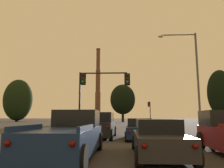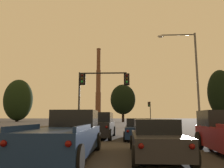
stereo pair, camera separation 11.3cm
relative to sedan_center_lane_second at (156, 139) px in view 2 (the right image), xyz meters
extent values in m
cube|color=#232328|center=(0.00, -0.05, -0.14)|extent=(1.88, 4.63, 0.70)
cube|color=black|center=(0.00, 0.18, 0.48)|extent=(1.66, 2.23, 0.55)
cylinder|color=black|center=(-0.85, 1.86, -0.35)|extent=(0.23, 0.64, 0.64)
cylinder|color=black|center=(0.91, 1.83, -0.35)|extent=(0.23, 0.64, 0.64)
cylinder|color=black|center=(-0.92, -1.94, -0.35)|extent=(0.23, 0.64, 0.64)
cylinder|color=black|center=(0.84, -1.97, -0.35)|extent=(0.23, 0.64, 0.64)
sphere|color=#500705|center=(-0.76, -2.36, 0.01)|extent=(0.17, 0.17, 0.17)
sphere|color=#500705|center=(0.68, -2.39, 0.01)|extent=(0.17, 0.17, 0.17)
cube|color=black|center=(3.33, 1.64, 0.79)|extent=(1.93, 1.89, 0.72)
cylinder|color=black|center=(2.38, 2.13, -0.27)|extent=(0.26, 0.81, 0.80)
cube|color=navy|center=(-0.23, 6.77, -0.14)|extent=(1.94, 4.65, 0.70)
cube|color=black|center=(-0.22, 7.00, 0.48)|extent=(1.69, 2.25, 0.55)
cylinder|color=black|center=(-1.05, 8.70, -0.35)|extent=(0.24, 0.65, 0.64)
cylinder|color=black|center=(0.71, 8.64, -0.35)|extent=(0.24, 0.65, 0.64)
cylinder|color=black|center=(-1.17, 4.90, -0.35)|extent=(0.24, 0.65, 0.64)
cylinder|color=black|center=(0.59, 4.84, -0.35)|extent=(0.24, 0.65, 0.64)
sphere|color=#500705|center=(-1.02, 4.47, 0.01)|extent=(0.17, 0.17, 0.17)
sphere|color=#500705|center=(0.42, 4.43, 0.01)|extent=(0.17, 0.17, 0.17)
cube|color=black|center=(-3.05, 7.53, 0.02)|extent=(2.05, 4.85, 0.95)
cube|color=black|center=(-3.04, 7.65, 0.84)|extent=(1.86, 2.85, 0.70)
cylinder|color=black|center=(-3.93, 9.48, -0.29)|extent=(0.24, 0.77, 0.76)
cylinder|color=black|center=(-2.05, 9.43, -0.29)|extent=(0.24, 0.77, 0.76)
cylinder|color=black|center=(-4.04, 5.63, -0.29)|extent=(0.24, 0.77, 0.76)
cylinder|color=black|center=(-2.16, 5.58, -0.29)|extent=(0.24, 0.77, 0.76)
sphere|color=#500705|center=(-3.89, 5.13, 0.23)|extent=(0.17, 0.17, 0.17)
sphere|color=#500705|center=(-2.33, 5.09, 0.23)|extent=(0.17, 0.17, 0.17)
cube|color=navy|center=(-3.45, -0.70, -0.01)|extent=(2.00, 5.40, 0.88)
cube|color=black|center=(-3.45, 1.06, 0.79)|extent=(1.84, 1.80, 0.72)
cube|color=navy|center=(-4.39, -2.08, 0.51)|extent=(0.10, 2.43, 0.16)
cube|color=navy|center=(-2.51, -2.08, 0.51)|extent=(0.10, 2.43, 0.16)
cylinder|color=black|center=(-4.43, 1.50, -0.27)|extent=(0.22, 0.80, 0.80)
cylinder|color=black|center=(-2.47, 1.51, -0.27)|extent=(0.22, 0.80, 0.80)
cylinder|color=black|center=(-4.43, -2.90, -0.27)|extent=(0.22, 0.80, 0.80)
cylinder|color=black|center=(-2.47, -2.89, -0.27)|extent=(0.22, 0.80, 0.80)
sphere|color=#500705|center=(-4.27, -3.42, 0.19)|extent=(0.17, 0.17, 0.17)
sphere|color=#500705|center=(-2.63, -3.42, 0.19)|extent=(0.17, 0.17, 0.17)
cylinder|color=black|center=(-5.73, 12.87, 2.37)|extent=(0.18, 0.18, 6.07)
cylinder|color=black|center=(-5.73, 12.87, -0.62)|extent=(0.40, 0.40, 0.10)
cube|color=black|center=(-5.44, 12.87, 4.73)|extent=(0.34, 0.34, 1.04)
cube|color=black|center=(-5.44, 13.05, 4.73)|extent=(0.58, 0.03, 1.25)
sphere|color=#320504|center=(-5.44, 12.68, 5.05)|extent=(0.22, 0.22, 0.22)
sphere|color=#352604|center=(-5.44, 12.68, 4.73)|extent=(0.22, 0.22, 0.22)
sphere|color=green|center=(-5.44, 12.68, 4.41)|extent=(0.22, 0.22, 0.22)
cylinder|color=black|center=(-3.32, 12.87, 5.30)|extent=(4.81, 0.14, 0.14)
sphere|color=black|center=(-5.73, 12.87, 5.30)|extent=(0.18, 0.18, 0.18)
cube|color=black|center=(-0.91, 12.87, 4.66)|extent=(0.34, 0.34, 1.04)
cube|color=black|center=(-0.91, 13.05, 4.66)|extent=(0.58, 0.03, 1.25)
sphere|color=#320504|center=(-0.91, 12.68, 4.98)|extent=(0.22, 0.22, 0.22)
sphere|color=#352604|center=(-0.91, 12.68, 4.66)|extent=(0.22, 0.22, 0.22)
sphere|color=green|center=(-0.91, 12.68, 4.34)|extent=(0.22, 0.22, 0.22)
cylinder|color=black|center=(5.50, 46.83, 2.06)|extent=(0.18, 0.18, 5.45)
cylinder|color=black|center=(5.50, 46.83, -0.62)|extent=(0.40, 0.40, 0.10)
cube|color=black|center=(5.21, 46.83, 4.12)|extent=(0.34, 0.34, 1.04)
cube|color=black|center=(5.21, 47.01, 4.12)|extent=(0.58, 0.03, 1.25)
sphere|color=#320504|center=(5.21, 46.64, 4.44)|extent=(0.22, 0.22, 0.22)
sphere|color=#352604|center=(5.21, 46.64, 4.12)|extent=(0.22, 0.22, 0.22)
sphere|color=green|center=(5.21, 46.64, 3.79)|extent=(0.22, 0.22, 0.22)
cylinder|color=#56565B|center=(6.04, 12.69, 4.33)|extent=(0.20, 0.20, 9.99)
cylinder|color=#56565B|center=(4.32, 12.69, 9.17)|extent=(3.44, 0.12, 0.12)
sphere|color=#56565B|center=(6.04, 12.69, 9.17)|extent=(0.20, 0.20, 0.20)
ellipsoid|color=silver|center=(2.60, 12.69, 9.05)|extent=(0.64, 0.36, 0.26)
cylinder|color=#523427|center=(-17.51, 130.99, 0.74)|extent=(5.53, 5.53, 2.81)
cylinder|color=brown|center=(-17.51, 130.99, 9.49)|extent=(3.45, 3.45, 14.70)
cylinder|color=brown|center=(-17.51, 130.99, 24.19)|extent=(2.97, 2.97, 14.70)
cylinder|color=brown|center=(-17.51, 130.99, 38.89)|extent=(2.49, 2.49, 14.70)
cylinder|color=brown|center=(-17.51, 130.99, 45.89)|extent=(2.78, 2.78, 0.70)
cylinder|color=black|center=(29.05, 60.16, 1.08)|extent=(0.80, 0.80, 3.50)
ellipsoid|color=black|center=(29.05, 60.16, 8.31)|extent=(7.98, 7.18, 14.60)
cylinder|color=black|center=(-1.41, 61.79, 1.16)|extent=(0.81, 0.81, 3.65)
ellipsoid|color=black|center=(-1.41, 61.79, 6.60)|extent=(8.08, 7.27, 9.66)
cylinder|color=black|center=(-38.47, 66.38, 0.41)|extent=(1.00, 1.00, 2.15)
ellipsoid|color=black|center=(-38.47, 66.38, 6.93)|extent=(9.95, 8.96, 14.52)
camera|label=1|loc=(-1.38, -8.89, 0.83)|focal=35.00mm
camera|label=2|loc=(-1.26, -8.88, 0.83)|focal=35.00mm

